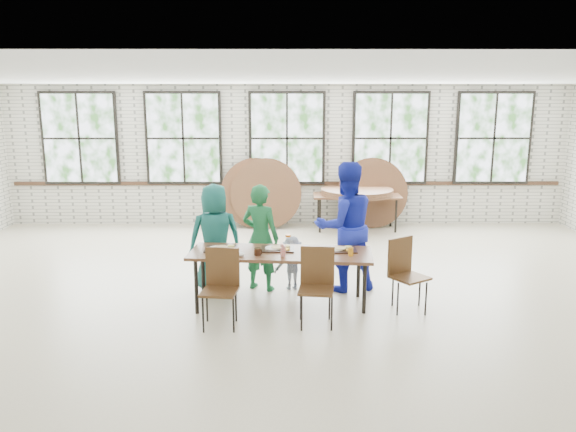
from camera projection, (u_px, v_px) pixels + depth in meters
name	position (u px, v px, depth m)	size (l,w,h in m)	color
room	(287.00, 140.00, 11.93)	(12.00, 12.00, 12.00)	beige
dining_table	(281.00, 256.00, 7.42)	(2.46, 1.01, 0.74)	brown
chair_near_left	(221.00, 281.00, 6.82)	(0.47, 0.46, 0.95)	#4D3119
chair_near_right	(317.00, 279.00, 6.87)	(0.47, 0.46, 0.95)	#4D3119
chair_spare	(405.00, 268.00, 7.33)	(0.57, 0.57, 0.95)	#4D3119
adult_teal	(215.00, 237.00, 8.03)	(0.76, 0.49, 1.55)	#1C6D63
adult_green	(261.00, 237.00, 8.04)	(0.56, 0.37, 1.55)	#1B6839
toddler	(292.00, 263.00, 8.12)	(0.51, 0.29, 0.78)	#142240
adult_blue	(345.00, 227.00, 8.01)	(0.90, 0.70, 1.86)	#1925B4
storage_table	(357.00, 197.00, 11.68)	(1.82, 0.81, 0.74)	brown
tabletop_clutter	(288.00, 250.00, 7.39)	(2.02, 0.56, 0.11)	black
round_tops_stacked	(357.00, 192.00, 11.66)	(1.50, 1.50, 0.13)	brown
round_tops_leaning	(298.00, 193.00, 11.90)	(3.99, 0.47, 1.48)	brown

